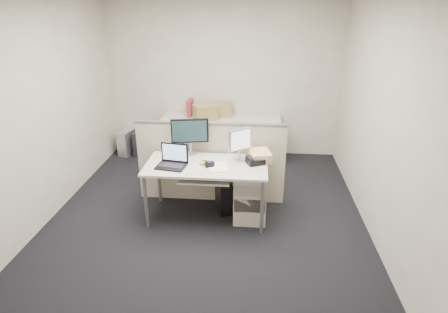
# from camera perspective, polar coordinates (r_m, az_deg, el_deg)

# --- Properties ---
(floor) EXTENTS (4.00, 4.50, 0.01)m
(floor) POSITION_cam_1_polar(r_m,az_deg,el_deg) (4.95, -2.56, -9.00)
(floor) COLOR black
(floor) RESTS_ON ground
(wall_back) EXTENTS (4.00, 0.02, 2.70)m
(wall_back) POSITION_cam_1_polar(r_m,az_deg,el_deg) (6.56, -0.18, 11.84)
(wall_back) COLOR beige
(wall_back) RESTS_ON ground
(wall_front) EXTENTS (4.00, 0.02, 2.70)m
(wall_front) POSITION_cam_1_polar(r_m,az_deg,el_deg) (2.37, -10.27, -9.74)
(wall_front) COLOR beige
(wall_front) RESTS_ON ground
(wall_left) EXTENTS (0.02, 4.50, 2.70)m
(wall_left) POSITION_cam_1_polar(r_m,az_deg,el_deg) (5.06, -26.06, 6.14)
(wall_left) COLOR beige
(wall_left) RESTS_ON ground
(wall_right) EXTENTS (0.02, 4.50, 2.70)m
(wall_right) POSITION_cam_1_polar(r_m,az_deg,el_deg) (4.57, 22.91, 5.07)
(wall_right) COLOR beige
(wall_right) RESTS_ON ground
(desk) EXTENTS (1.50, 0.75, 0.73)m
(desk) POSITION_cam_1_polar(r_m,az_deg,el_deg) (4.63, -2.70, -1.96)
(desk) COLOR silver
(desk) RESTS_ON floor
(keyboard_tray) EXTENTS (0.62, 0.32, 0.02)m
(keyboard_tray) POSITION_cam_1_polar(r_m,az_deg,el_deg) (4.49, -2.99, -3.43)
(keyboard_tray) COLOR silver
(keyboard_tray) RESTS_ON desk
(drawer_pedestal) EXTENTS (0.40, 0.55, 0.65)m
(drawer_pedestal) POSITION_cam_1_polar(r_m,az_deg,el_deg) (4.79, 4.02, -5.63)
(drawer_pedestal) COLOR beige
(drawer_pedestal) RESTS_ON floor
(cubicle_partition) EXTENTS (2.00, 0.06, 1.10)m
(cubicle_partition) POSITION_cam_1_polar(r_m,az_deg,el_deg) (5.08, -2.02, -1.03)
(cubicle_partition) COLOR #BFB397
(cubicle_partition) RESTS_ON floor
(back_counter) EXTENTS (2.00, 0.60, 0.72)m
(back_counter) POSITION_cam_1_polar(r_m,az_deg,el_deg) (6.52, -0.43, 2.73)
(back_counter) COLOR beige
(back_counter) RESTS_ON floor
(monitor_main) EXTENTS (0.50, 0.27, 0.48)m
(monitor_main) POSITION_cam_1_polar(r_m,az_deg,el_deg) (4.85, -5.20, 3.02)
(monitor_main) COLOR black
(monitor_main) RESTS_ON desk
(monitor_small) EXTENTS (0.36, 0.34, 0.41)m
(monitor_small) POSITION_cam_1_polar(r_m,az_deg,el_deg) (4.66, 2.41, 1.78)
(monitor_small) COLOR #B7B7BC
(monitor_small) RESTS_ON desk
(laptop) EXTENTS (0.38, 0.31, 0.26)m
(laptop) POSITION_cam_1_polar(r_m,az_deg,el_deg) (4.53, -8.10, -0.08)
(laptop) COLOR black
(laptop) RESTS_ON desk
(trackball) EXTENTS (0.14, 0.14, 0.05)m
(trackball) POSITION_cam_1_polar(r_m,az_deg,el_deg) (4.55, -2.18, -1.22)
(trackball) COLOR black
(trackball) RESTS_ON desk
(desk_phone) EXTENTS (0.26, 0.24, 0.07)m
(desk_phone) POSITION_cam_1_polar(r_m,az_deg,el_deg) (4.63, 4.79, -0.71)
(desk_phone) COLOR black
(desk_phone) RESTS_ON desk
(paper_stack) EXTENTS (0.28, 0.33, 0.01)m
(paper_stack) POSITION_cam_1_polar(r_m,az_deg,el_deg) (4.52, -0.96, -1.63)
(paper_stack) COLOR white
(paper_stack) RESTS_ON desk
(sticky_pad) EXTENTS (0.10, 0.10, 0.01)m
(sticky_pad) POSITION_cam_1_polar(r_m,az_deg,el_deg) (4.42, -0.71, -2.18)
(sticky_pad) COLOR yellow
(sticky_pad) RESTS_ON desk
(travel_mug) EXTENTS (0.11, 0.11, 0.19)m
(travel_mug) POSITION_cam_1_polar(r_m,az_deg,el_deg) (4.80, -6.59, 0.86)
(travel_mug) COLOR black
(travel_mug) RESTS_ON desk
(banana) EXTENTS (0.20, 0.09, 0.04)m
(banana) POSITION_cam_1_polar(r_m,az_deg,el_deg) (4.60, -2.72, -0.99)
(banana) COLOR gold
(banana) RESTS_ON desk
(cellphone) EXTENTS (0.05, 0.10, 0.01)m
(cellphone) POSITION_cam_1_polar(r_m,az_deg,el_deg) (4.65, -3.05, -0.88)
(cellphone) COLOR black
(cellphone) RESTS_ON desk
(manila_folders) EXTENTS (0.31, 0.36, 0.12)m
(manila_folders) POSITION_cam_1_polar(r_m,az_deg,el_deg) (4.73, 5.47, 0.14)
(manila_folders) COLOR beige
(manila_folders) RESTS_ON desk
(keyboard) EXTENTS (0.50, 0.23, 0.03)m
(keyboard) POSITION_cam_1_polar(r_m,az_deg,el_deg) (4.51, -2.30, -2.96)
(keyboard) COLOR black
(keyboard) RESTS_ON keyboard_tray
(pc_tower_desk) EXTENTS (0.28, 0.45, 0.39)m
(pc_tower_desk) POSITION_cam_1_polar(r_m,az_deg,el_deg) (5.00, -0.02, -5.95)
(pc_tower_desk) COLOR black
(pc_tower_desk) RESTS_ON floor
(pc_tower_spare_dark) EXTENTS (0.21, 0.48, 0.44)m
(pc_tower_spare_dark) POSITION_cam_1_polar(r_m,az_deg,el_deg) (6.94, -12.37, 2.21)
(pc_tower_spare_dark) COLOR black
(pc_tower_spare_dark) RESTS_ON floor
(pc_tower_spare_silver) EXTENTS (0.30, 0.51, 0.44)m
(pc_tower_spare_silver) POSITION_cam_1_polar(r_m,az_deg,el_deg) (7.02, -14.30, 2.28)
(pc_tower_spare_silver) COLOR #B7B7BC
(pc_tower_spare_silver) RESTS_ON floor
(cardboard_box_left) EXTENTS (0.44, 0.39, 0.27)m
(cardboard_box_left) POSITION_cam_1_polar(r_m,az_deg,el_deg) (6.28, -2.91, 6.65)
(cardboard_box_left) COLOR olive
(cardboard_box_left) RESTS_ON back_counter
(cardboard_box_right) EXTENTS (0.36, 0.29, 0.25)m
(cardboard_box_right) POSITION_cam_1_polar(r_m,az_deg,el_deg) (6.49, -0.34, 7.10)
(cardboard_box_right) COLOR olive
(cardboard_box_right) RESTS_ON back_counter
(red_binder) EXTENTS (0.07, 0.32, 0.30)m
(red_binder) POSITION_cam_1_polar(r_m,az_deg,el_deg) (6.53, -5.20, 7.35)
(red_binder) COLOR maroon
(red_binder) RESTS_ON back_counter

